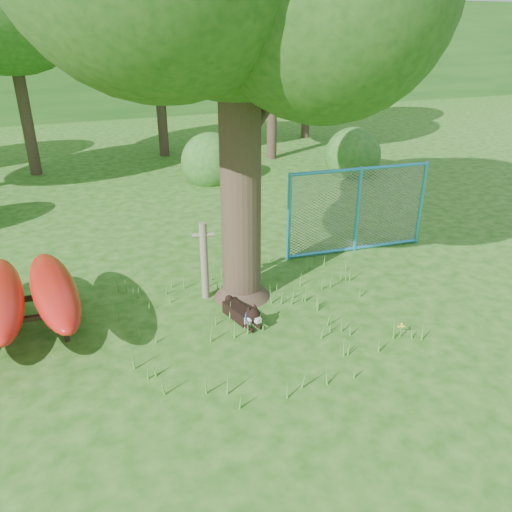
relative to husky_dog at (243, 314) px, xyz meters
name	(u,v)px	position (x,y,z in m)	size (l,w,h in m)	color
ground	(275,351)	(0.13, -0.94, -0.15)	(80.00, 80.00, 0.00)	#1E5010
wooden_post	(204,259)	(-0.31, 1.02, 0.59)	(0.38, 0.16, 1.40)	#6A614F
husky_dog	(243,314)	(0.00, 0.00, 0.00)	(0.41, 0.97, 0.43)	black
fence_section	(358,210)	(3.25, 1.73, 0.76)	(3.10, 0.40, 3.03)	#2A93C4
wildflower_clump	(401,327)	(2.05, -1.36, 0.03)	(0.10, 0.09, 0.23)	#488D2E
bg_tree_c	(156,36)	(1.63, 12.06, 3.95)	(4.00, 4.00, 6.12)	#35271D
bg_tree_d	(273,4)	(5.13, 10.06, 4.93)	(4.80, 4.80, 7.50)	#35271D
bg_tree_e	(310,4)	(8.13, 13.06, 5.08)	(4.60, 4.60, 7.55)	#35271D
shrub_right	(351,174)	(6.63, 7.06, -0.15)	(1.80, 1.80, 1.80)	#255C1D
shrub_mid	(211,181)	(2.13, 8.06, -0.15)	(1.80, 1.80, 1.80)	#255C1D
wooded_hillside	(76,54)	(0.13, 27.06, 2.85)	(80.00, 12.00, 6.00)	#255C1D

